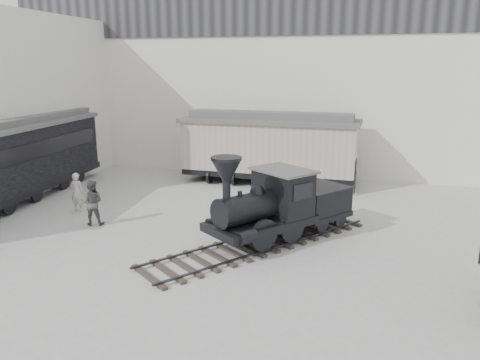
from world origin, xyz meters
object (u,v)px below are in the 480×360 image
(locomotive, at_px, (276,209))
(boxcar, at_px, (269,146))
(passenger_coach, at_px, (5,161))
(visitor_a, at_px, (77,192))
(visitor_b, at_px, (92,203))

(locomotive, height_order, boxcar, boxcar)
(passenger_coach, distance_m, visitor_a, 4.04)
(locomotive, xyz_separation_m, boxcar, (-2.02, 8.60, 0.83))
(locomotive, distance_m, visitor_b, 7.61)
(visitor_a, xyz_separation_m, visitor_b, (1.62, -1.40, 0.04))
(visitor_b, bearing_deg, locomotive, 163.07)
(locomotive, distance_m, visitor_a, 9.31)
(locomotive, distance_m, passenger_coach, 13.19)
(visitor_a, relative_size, visitor_b, 0.95)
(visitor_b, bearing_deg, boxcar, -140.62)
(locomotive, distance_m, boxcar, 8.87)
(visitor_a, bearing_deg, locomotive, 173.39)
(passenger_coach, height_order, visitor_a, passenger_coach)
(visitor_a, bearing_deg, boxcar, -133.33)
(boxcar, xyz_separation_m, visitor_b, (-5.58, -8.75, -1.14))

